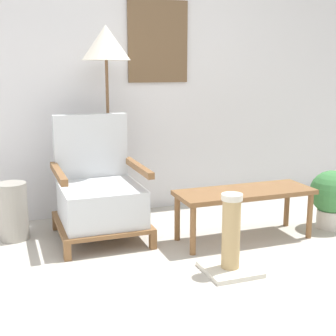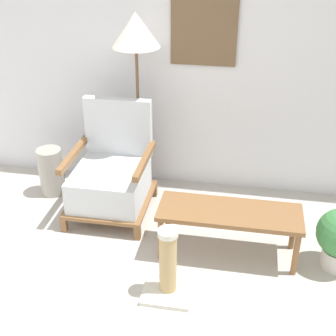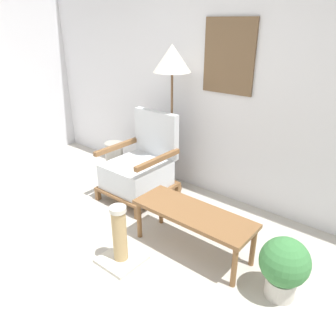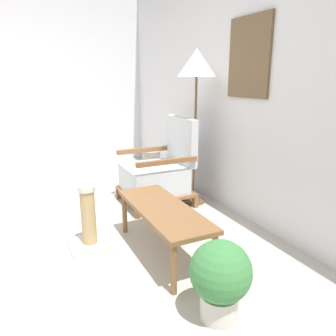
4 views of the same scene
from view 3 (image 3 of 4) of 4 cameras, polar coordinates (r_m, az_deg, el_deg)
The scene contains 8 objects.
ground_plane at distance 2.82m, azimuth -20.11°, elevation -19.21°, with size 14.00×14.00×0.00m, color #B7B2A8.
wall_back at distance 3.63m, azimuth 7.62°, elevation 15.80°, with size 8.00×0.09×2.70m.
armchair at distance 3.72m, azimuth -4.90°, elevation -0.08°, with size 0.68×0.73×0.95m.
floor_lamp at distance 3.57m, azimuth 0.72°, elevation 17.51°, with size 0.40×0.40×1.66m.
coffee_table at distance 2.83m, azimuth 4.41°, elevation -8.43°, with size 1.08×0.39×0.40m.
vase at distance 4.32m, azimuth -9.26°, elevation 1.51°, with size 0.23×0.23×0.45m, color #9E998E.
potted_plant at distance 2.58m, azimuth 19.54°, elevation -15.70°, with size 0.36×0.36×0.49m.
scratching_post at distance 2.82m, azimuth -8.34°, elevation -12.55°, with size 0.34×0.34×0.53m.
Camera 3 is at (1.92, -0.88, 1.88)m, focal length 35.00 mm.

